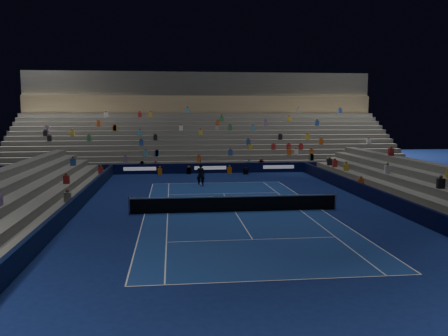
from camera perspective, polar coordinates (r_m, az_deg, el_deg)
The scene contains 11 objects.
ground at distance 28.71m, azimuth 1.34°, elevation -5.38°, with size 90.00×90.00×0.00m, color #0E1B55.
court_surface at distance 28.71m, azimuth 1.34°, elevation -5.37°, with size 10.97×23.77×0.01m, color navy.
sponsor_barrier_far at distance 46.79m, azimuth -1.70°, elevation -0.02°, with size 44.00×0.25×1.00m, color black.
sponsor_barrier_east at distance 31.40m, azimuth 19.21°, elevation -3.78°, with size 0.25×37.00×1.00m, color black.
sponsor_barrier_west at distance 28.97m, azimuth -18.11°, elevation -4.60°, with size 0.25×37.00×1.00m, color black.
grandstand_main at distance 55.90m, azimuth -2.50°, elevation 4.05°, with size 44.00×15.20×11.20m.
grandstand_east at distance 32.97m, azimuth 24.69°, elevation -2.80°, with size 5.00×37.00×2.50m.
grandstand_west at distance 29.79m, azimuth -24.69°, elevation -3.77°, with size 5.00×37.00×2.50m.
tennis_net at distance 28.61m, azimuth 1.34°, elevation -4.40°, with size 12.90×0.10×1.10m.
tennis_player at distance 38.45m, azimuth -2.89°, elevation -0.84°, with size 0.69×0.46×1.90m, color black.
broadcast_camera at distance 46.09m, azimuth 2.67°, elevation -0.35°, with size 0.48×0.93×0.62m.
Camera 1 is at (-3.78, -27.80, 6.07)m, focal length 37.23 mm.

